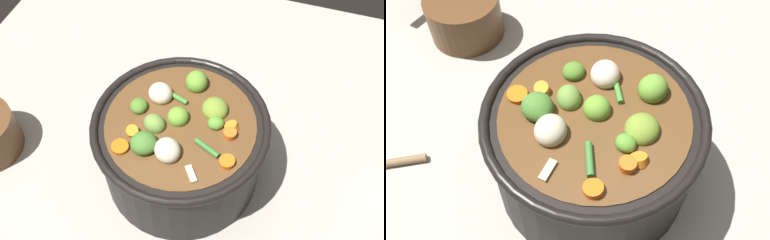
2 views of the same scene
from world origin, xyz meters
The scene contains 2 objects.
ground_plane centered at (0.00, 0.00, 0.00)m, with size 1.10×1.10×0.00m, color #9E998E.
cooking_pot centered at (0.00, 0.00, 0.08)m, with size 0.29×0.29×0.18m.
Camera 1 is at (-0.14, 0.37, 0.70)m, focal length 40.26 mm.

